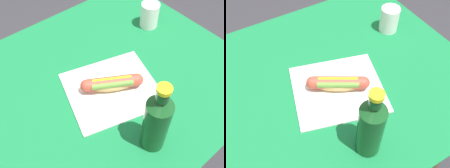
% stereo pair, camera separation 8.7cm
% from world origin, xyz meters
% --- Properties ---
extents(dining_table, '(1.15, 0.84, 0.76)m').
position_xyz_m(dining_table, '(0.00, 0.00, 0.62)').
color(dining_table, brown).
rests_on(dining_table, ground).
extents(paper_wrapper, '(0.36, 0.34, 0.01)m').
position_xyz_m(paper_wrapper, '(-0.07, 0.06, 0.76)').
color(paper_wrapper, silver).
rests_on(paper_wrapper, dining_table).
extents(hot_dog, '(0.19, 0.13, 0.05)m').
position_xyz_m(hot_dog, '(-0.07, 0.06, 0.79)').
color(hot_dog, '#DBB26B').
rests_on(hot_dog, paper_wrapper).
extents(soda_bottle, '(0.07, 0.07, 0.25)m').
position_xyz_m(soda_bottle, '(-0.04, 0.28, 0.87)').
color(soda_bottle, '#14471E').
rests_on(soda_bottle, dining_table).
extents(drinking_cup, '(0.07, 0.07, 0.10)m').
position_xyz_m(drinking_cup, '(-0.41, -0.11, 0.81)').
color(drinking_cup, white).
rests_on(drinking_cup, dining_table).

